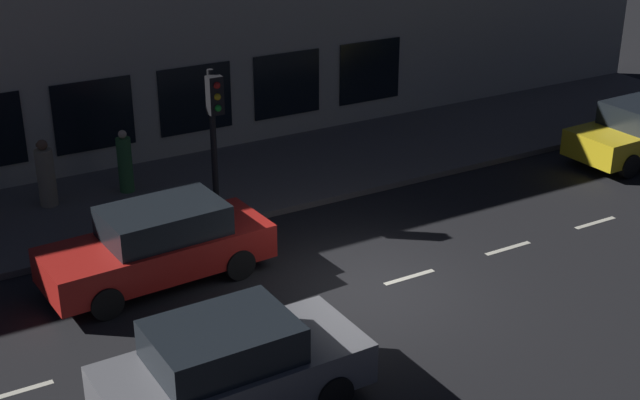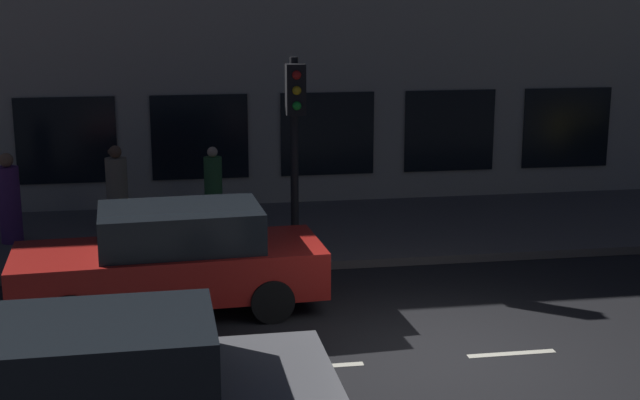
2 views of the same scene
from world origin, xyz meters
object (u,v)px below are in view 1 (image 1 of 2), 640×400
object	(u,v)px
traffic_light	(214,118)
parked_car_0	(640,131)
pedestrian_0	(125,164)
pedestrian_1	(46,176)
parked_car_2	(231,367)
parked_car_1	(159,245)

from	to	relation	value
traffic_light	parked_car_0	bearing A→B (deg)	-98.86
parked_car_0	pedestrian_0	distance (m)	13.52
pedestrian_0	traffic_light	bearing A→B (deg)	150.95
pedestrian_1	parked_car_0	bearing A→B (deg)	-85.54
parked_car_0	parked_car_2	bearing A→B (deg)	105.60
parked_car_1	pedestrian_0	size ratio (longest dim) A/B	2.94
parked_car_0	traffic_light	bearing A→B (deg)	78.74
traffic_light	parked_car_0	world-z (taller)	traffic_light
parked_car_2	pedestrian_1	xyz separation A→B (m)	(9.11, 0.48, 0.10)
pedestrian_0	pedestrian_1	distance (m)	1.86
traffic_light	pedestrian_0	size ratio (longest dim) A/B	2.21
parked_car_1	parked_car_2	world-z (taller)	same
parked_car_1	parked_car_2	xyz separation A→B (m)	(-4.57, 0.56, -0.00)
pedestrian_0	pedestrian_1	bearing A→B (deg)	31.20
pedestrian_0	parked_car_0	bearing A→B (deg)	-164.21
traffic_light	parked_car_0	distance (m)	11.78
parked_car_1	parked_car_0	bearing A→B (deg)	-93.27
parked_car_0	pedestrian_0	size ratio (longest dim) A/B	2.60
traffic_light	parked_car_1	world-z (taller)	traffic_light
parked_car_0	pedestrian_1	world-z (taller)	pedestrian_1
traffic_light	pedestrian_1	size ratio (longest dim) A/B	2.13
traffic_light	pedestrian_0	distance (m)	3.34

